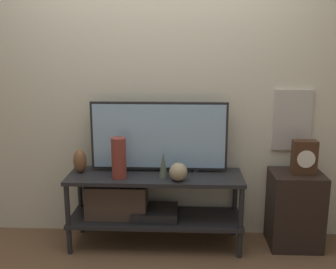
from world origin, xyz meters
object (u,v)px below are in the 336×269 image
at_px(vase_slim_bronze, 163,165).
at_px(mantel_clock, 304,157).
at_px(vase_tall_ceramic, 119,158).
at_px(vase_round_glass, 178,172).
at_px(television, 159,136).
at_px(vase_urn_stoneware, 80,161).

distance_m(vase_slim_bronze, mantel_clock, 1.10).
bearing_deg(vase_tall_ceramic, vase_round_glass, -5.89).
bearing_deg(mantel_clock, television, 176.22).
xyz_separation_m(television, vase_round_glass, (0.16, -0.22, -0.23)).
bearing_deg(vase_slim_bronze, vase_tall_ceramic, -176.95).
relative_size(vase_urn_stoneware, mantel_clock, 0.71).
height_order(vase_round_glass, vase_tall_ceramic, vase_tall_ceramic).
distance_m(television, vase_round_glass, 0.36).
bearing_deg(vase_round_glass, television, 125.90).
xyz_separation_m(television, vase_tall_ceramic, (-0.30, -0.17, -0.14)).
bearing_deg(vase_slim_bronze, vase_round_glass, -29.16).
height_order(television, vase_slim_bronze, television).
bearing_deg(mantel_clock, vase_round_glass, -171.47).
bearing_deg(vase_urn_stoneware, vase_slim_bronze, -8.42).
bearing_deg(television, vase_tall_ceramic, -149.68).
relative_size(vase_tall_ceramic, mantel_clock, 1.18).
xyz_separation_m(vase_urn_stoneware, vase_slim_bronze, (0.68, -0.10, 0.00)).
distance_m(television, vase_tall_ceramic, 0.37).
bearing_deg(vase_round_glass, vase_tall_ceramic, 174.11).
bearing_deg(vase_tall_ceramic, television, 30.32).
xyz_separation_m(vase_slim_bronze, mantel_clock, (1.10, 0.08, 0.05)).
bearing_deg(television, mantel_clock, -3.78).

